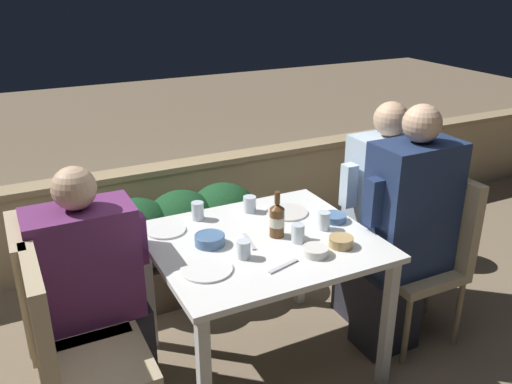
% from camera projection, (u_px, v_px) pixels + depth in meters
% --- Properties ---
extents(ground_plane, '(16.00, 16.00, 0.00)m').
position_uv_depth(ground_plane, '(262.00, 363.00, 2.88)').
color(ground_plane, '#847056').
extents(parapet_wall, '(9.00, 0.18, 0.67)m').
position_uv_depth(parapet_wall, '(172.00, 207.00, 3.93)').
color(parapet_wall, tan).
rests_on(parapet_wall, ground_plane).
extents(dining_table, '(1.05, 0.91, 0.74)m').
position_uv_depth(dining_table, '(262.00, 255.00, 2.63)').
color(dining_table, white).
rests_on(dining_table, ground_plane).
extents(planter_hedge, '(1.02, 0.47, 0.69)m').
position_uv_depth(planter_hedge, '(183.00, 238.00, 3.38)').
color(planter_hedge, brown).
rests_on(planter_hedge, ground_plane).
extents(chair_left_near, '(0.43, 0.42, 0.95)m').
position_uv_depth(chair_left_near, '(69.00, 347.00, 2.13)').
color(chair_left_near, tan).
rests_on(chair_left_near, ground_plane).
extents(chair_left_far, '(0.43, 0.42, 0.95)m').
position_uv_depth(chair_left_far, '(49.00, 304.00, 2.40)').
color(chair_left_far, tan).
rests_on(chair_left_far, ground_plane).
extents(person_purple_stripe, '(0.52, 0.26, 1.18)m').
position_uv_depth(person_purple_stripe, '(96.00, 288.00, 2.48)').
color(person_purple_stripe, '#282833').
rests_on(person_purple_stripe, ground_plane).
extents(chair_right_near, '(0.43, 0.42, 0.95)m').
position_uv_depth(chair_right_near, '(431.00, 244.00, 2.93)').
color(chair_right_near, tan).
rests_on(chair_right_near, ground_plane).
extents(person_navy_jumper, '(0.51, 0.26, 1.35)m').
position_uv_depth(person_navy_jumper, '(405.00, 232.00, 2.81)').
color(person_navy_jumper, '#282833').
rests_on(person_navy_jumper, ground_plane).
extents(chair_right_far, '(0.43, 0.42, 0.95)m').
position_uv_depth(chair_right_far, '(404.00, 219.00, 3.22)').
color(chair_right_far, tan).
rests_on(chair_right_far, ground_plane).
extents(person_blue_shirt, '(0.48, 0.26, 1.29)m').
position_uv_depth(person_blue_shirt, '(378.00, 212.00, 3.10)').
color(person_blue_shirt, '#282833').
rests_on(person_blue_shirt, ground_plane).
extents(beer_bottle, '(0.07, 0.07, 0.23)m').
position_uv_depth(beer_bottle, '(277.00, 220.00, 2.60)').
color(beer_bottle, brown).
rests_on(beer_bottle, dining_table).
extents(plate_0, '(0.23, 0.23, 0.01)m').
position_uv_depth(plate_0, '(207.00, 269.00, 2.33)').
color(plate_0, white).
rests_on(plate_0, dining_table).
extents(plate_1, '(0.22, 0.22, 0.01)m').
position_uv_depth(plate_1, '(287.00, 212.00, 2.87)').
color(plate_1, silver).
rests_on(plate_1, dining_table).
extents(plate_2, '(0.20, 0.20, 0.01)m').
position_uv_depth(plate_2, '(166.00, 230.00, 2.68)').
color(plate_2, white).
rests_on(plate_2, dining_table).
extents(bowl_0, '(0.12, 0.12, 0.05)m').
position_uv_depth(bowl_0, '(341.00, 241.00, 2.52)').
color(bowl_0, tan).
rests_on(bowl_0, dining_table).
extents(bowl_1, '(0.14, 0.14, 0.05)m').
position_uv_depth(bowl_1, '(210.00, 239.00, 2.54)').
color(bowl_1, '#4C709E').
rests_on(bowl_1, dining_table).
extents(bowl_2, '(0.12, 0.12, 0.04)m').
position_uv_depth(bowl_2, '(335.00, 217.00, 2.78)').
color(bowl_2, '#4C709E').
rests_on(bowl_2, dining_table).
extents(bowl_3, '(0.12, 0.12, 0.04)m').
position_uv_depth(bowl_3, '(316.00, 250.00, 2.45)').
color(bowl_3, silver).
rests_on(bowl_3, dining_table).
extents(glass_cup_0, '(0.06, 0.06, 0.09)m').
position_uv_depth(glass_cup_0, '(298.00, 233.00, 2.56)').
color(glass_cup_0, silver).
rests_on(glass_cup_0, dining_table).
extents(glass_cup_1, '(0.06, 0.06, 0.09)m').
position_uv_depth(glass_cup_1, '(198.00, 211.00, 2.79)').
color(glass_cup_1, silver).
rests_on(glass_cup_1, dining_table).
extents(glass_cup_2, '(0.06, 0.06, 0.09)m').
position_uv_depth(glass_cup_2, '(324.00, 221.00, 2.68)').
color(glass_cup_2, silver).
rests_on(glass_cup_2, dining_table).
extents(glass_cup_3, '(0.07, 0.07, 0.09)m').
position_uv_depth(glass_cup_3, '(250.00, 204.00, 2.88)').
color(glass_cup_3, silver).
rests_on(glass_cup_3, dining_table).
extents(glass_cup_4, '(0.06, 0.06, 0.08)m').
position_uv_depth(glass_cup_4, '(244.00, 249.00, 2.42)').
color(glass_cup_4, silver).
rests_on(glass_cup_4, dining_table).
extents(fork_0, '(0.17, 0.07, 0.01)m').
position_uv_depth(fork_0, '(283.00, 266.00, 2.36)').
color(fork_0, silver).
rests_on(fork_0, dining_table).
extents(fork_1, '(0.05, 0.17, 0.01)m').
position_uv_depth(fork_1, '(248.00, 241.00, 2.57)').
color(fork_1, silver).
rests_on(fork_1, dining_table).
extents(potted_plant, '(0.29, 0.29, 0.67)m').
position_uv_depth(potted_plant, '(410.00, 205.00, 3.79)').
color(potted_plant, brown).
rests_on(potted_plant, ground_plane).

